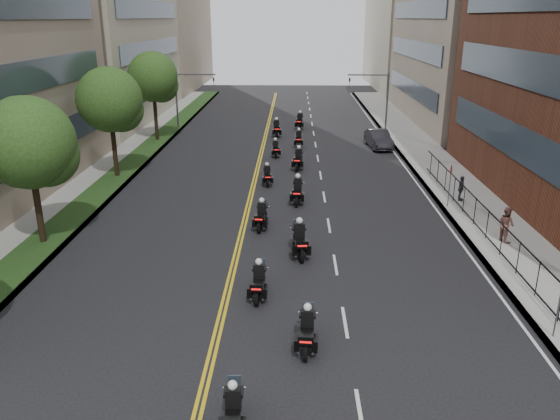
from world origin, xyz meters
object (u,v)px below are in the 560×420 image
(motorcycle_6, at_px, (267,176))
(parked_sedan, at_px, (379,139))
(pedestrian_b, at_px, (506,224))
(motorcycle_8, at_px, (276,149))
(motorcycle_9, at_px, (299,139))
(motorcycle_5, at_px, (298,192))
(motorcycle_7, at_px, (298,160))
(pedestrian_c, at_px, (461,188))
(motorcycle_10, at_px, (276,129))
(motorcycle_0, at_px, (233,413))
(motorcycle_11, at_px, (300,122))
(motorcycle_3, at_px, (300,241))
(motorcycle_2, at_px, (259,282))
(motorcycle_4, at_px, (261,216))
(motorcycle_1, at_px, (307,331))

(motorcycle_6, xyz_separation_m, parked_sedan, (9.13, 11.36, 0.16))
(parked_sedan, height_order, pedestrian_b, pedestrian_b)
(motorcycle_8, height_order, motorcycle_9, motorcycle_9)
(motorcycle_5, height_order, motorcycle_7, motorcycle_5)
(motorcycle_8, height_order, pedestrian_c, pedestrian_c)
(motorcycle_10, distance_m, pedestrian_b, 28.43)
(motorcycle_0, relative_size, pedestrian_b, 1.20)
(motorcycle_0, height_order, motorcycle_8, motorcycle_0)
(motorcycle_0, bearing_deg, motorcycle_7, 83.47)
(motorcycle_6, distance_m, motorcycle_11, 19.78)
(motorcycle_8, xyz_separation_m, motorcycle_9, (1.90, 3.73, 0.04))
(motorcycle_3, xyz_separation_m, pedestrian_c, (9.87, 8.09, 0.17))
(motorcycle_3, bearing_deg, motorcycle_7, 83.61)
(motorcycle_0, distance_m, motorcycle_11, 43.08)
(motorcycle_3, xyz_separation_m, motorcycle_7, (0.05, 15.66, -0.03))
(parked_sedan, distance_m, pedestrian_c, 15.13)
(motorcycle_2, relative_size, motorcycle_8, 1.07)
(motorcycle_7, bearing_deg, motorcycle_3, -83.49)
(pedestrian_b, bearing_deg, pedestrian_c, -15.38)
(motorcycle_3, bearing_deg, motorcycle_0, -105.38)
(motorcycle_2, height_order, motorcycle_3, motorcycle_3)
(motorcycle_0, distance_m, motorcycle_5, 19.68)
(motorcycle_10, bearing_deg, motorcycle_0, -95.01)
(pedestrian_c, bearing_deg, pedestrian_b, -148.92)
(motorcycle_4, bearing_deg, motorcycle_5, 71.15)
(motorcycle_5, xyz_separation_m, pedestrian_c, (9.92, 0.29, 0.20))
(motorcycle_8, relative_size, motorcycle_9, 0.94)
(motorcycle_11, bearing_deg, motorcycle_4, -88.92)
(pedestrian_c, bearing_deg, motorcycle_7, 80.08)
(motorcycle_1, relative_size, motorcycle_10, 0.90)
(motorcycle_0, distance_m, motorcycle_6, 23.39)
(motorcycle_6, relative_size, motorcycle_8, 0.99)
(motorcycle_2, distance_m, motorcycle_9, 27.38)
(motorcycle_5, bearing_deg, motorcycle_9, 92.78)
(motorcycle_10, relative_size, pedestrian_b, 1.39)
(motorcycle_4, distance_m, pedestrian_c, 12.73)
(motorcycle_3, height_order, motorcycle_11, motorcycle_3)
(motorcycle_7, bearing_deg, motorcycle_1, -83.00)
(motorcycle_11, relative_size, pedestrian_b, 1.41)
(pedestrian_b, height_order, pedestrian_c, pedestrian_b)
(motorcycle_4, bearing_deg, motorcycle_1, -73.35)
(motorcycle_3, distance_m, parked_sedan, 24.01)
(motorcycle_2, distance_m, motorcycle_3, 4.47)
(motorcycle_1, xyz_separation_m, motorcycle_5, (-0.23, 15.52, 0.06))
(motorcycle_3, height_order, motorcycle_9, motorcycle_3)
(parked_sedan, bearing_deg, motorcycle_7, -139.76)
(motorcycle_9, distance_m, pedestrian_c, 17.96)
(motorcycle_4, xyz_separation_m, motorcycle_7, (2.06, 12.14, 0.05))
(motorcycle_1, bearing_deg, motorcycle_0, -112.98)
(motorcycle_1, xyz_separation_m, motorcycle_6, (-2.26, 19.31, -0.05))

